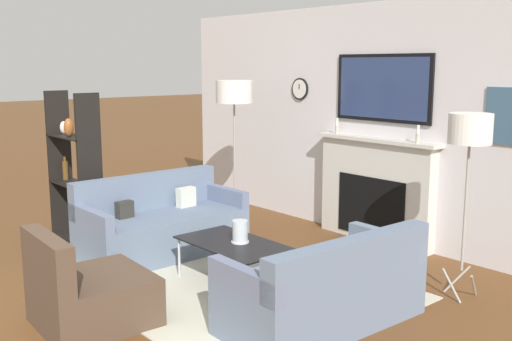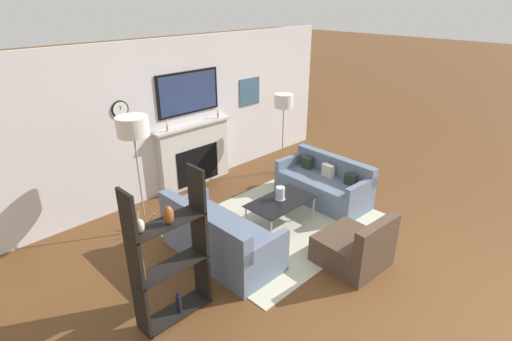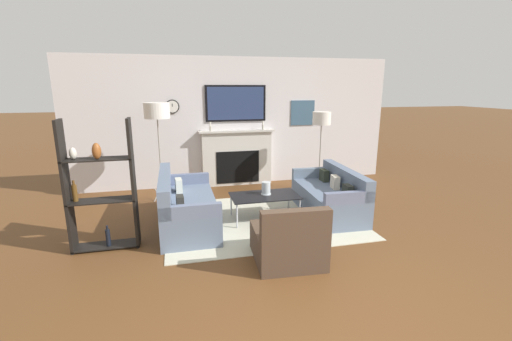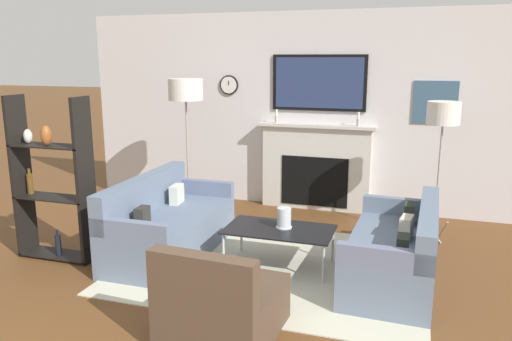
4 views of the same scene
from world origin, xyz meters
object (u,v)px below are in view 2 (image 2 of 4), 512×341
Objects in this scene: hurricane_candle at (280,194)px; floor_lamp_left at (133,128)px; couch_right at (324,185)px; coffee_table at (281,202)px; armchair at (355,248)px; shelf_unit at (169,254)px; couch_left at (219,239)px; floor_lamp_right at (284,102)px.

hurricane_candle is 0.11× the size of floor_lamp_left.
couch_right is at bearing -2.51° from hurricane_candle.
floor_lamp_left is (-1.66, 1.27, 1.16)m from hurricane_candle.
hurricane_candle is (0.03, 0.05, 0.12)m from coffee_table.
armchair reaches higher than couch_right.
coffee_table is 2.45m from floor_lamp_left.
armchair is 0.51× the size of shelf_unit.
floor_lamp_right reaches higher than couch_left.
couch_left is at bearing -74.13° from floor_lamp_left.
coffee_table is 0.59× the size of floor_lamp_left.
shelf_unit is at bearing -167.57° from hurricane_candle.
floor_lamp_right is (1.59, 2.71, 1.20)m from armchair.
floor_lamp_right is (2.77, 1.32, 1.16)m from couch_left.
floor_lamp_left is at bearing 119.76° from armchair.
floor_lamp_right is (1.52, 1.32, 1.07)m from coffee_table.
floor_lamp_right is at bearing 41.01° from coffee_table.
armchair is 3.43m from floor_lamp_left.
coffee_table is at bearing -138.99° from floor_lamp_right.
armchair is (-1.21, -1.39, -0.04)m from couch_right.
armchair is at bearing -49.83° from couch_left.
shelf_unit reaches higher than coffee_table.
floor_lamp_left is (-0.38, 1.32, 1.36)m from couch_left.
floor_lamp_right is at bearing 73.91° from couch_right.
coffee_table is at bearing 179.93° from couch_right.
coffee_table is (-1.14, 0.00, 0.10)m from couch_right.
floor_lamp_right is at bearing 40.64° from hurricane_candle.
couch_left is 1.28m from shelf_unit.
floor_lamp_left is at bearing 154.42° from couch_right.
coffee_table is at bearing 11.50° from shelf_unit.
floor_lamp_right is at bearing 25.05° from shelf_unit.
armchair is 4.24× the size of hurricane_candle.
shelf_unit reaches higher than floor_lamp_right.
couch_left reaches higher than armchair.
couch_right is 1.12m from hurricane_candle.
couch_left is 1.30m from hurricane_candle.
floor_lamp_right is (1.48, 1.27, 0.96)m from hurricane_candle.
armchair is 0.48× the size of floor_lamp_left.
floor_lamp_left reaches higher than coffee_table.
floor_lamp_left reaches higher than couch_left.
floor_lamp_left reaches higher than hurricane_candle.
armchair is at bearing -94.31° from hurricane_candle.
armchair reaches higher than coffee_table.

